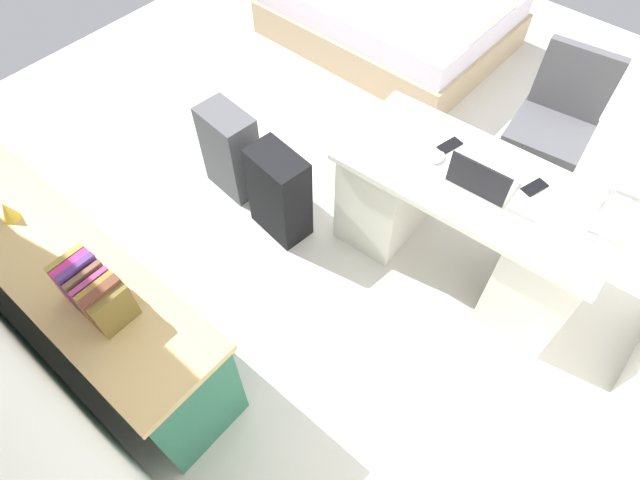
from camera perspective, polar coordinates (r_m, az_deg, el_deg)
ground_plane at (r=3.77m, az=4.93°, el=8.00°), size 5.68×5.68×0.00m
desk at (r=3.06m, az=15.38°, el=1.99°), size 1.47×0.73×0.72m
office_chair at (r=3.68m, az=23.61°, el=10.63°), size 0.52×0.52×0.94m
credenza at (r=2.93m, az=-23.85°, el=-6.09°), size 1.80×0.48×0.73m
bed at (r=4.86m, az=7.75°, el=23.18°), size 1.91×1.42×0.58m
suitcase_black at (r=3.18m, az=-4.44°, el=5.00°), size 0.38×0.26×0.61m
suitcase_spare_grey at (r=3.47m, az=-9.67°, el=9.43°), size 0.38×0.25×0.61m
laptop at (r=2.73m, az=17.02°, el=6.19°), size 0.32×0.24×0.21m
computer_mouse at (r=2.84m, az=12.65°, el=8.69°), size 0.07×0.10×0.03m
cell_phone_near_laptop at (r=2.85m, az=22.22°, el=5.30°), size 0.10×0.15×0.01m
cell_phone_by_mouse at (r=2.93m, az=13.87°, el=9.93°), size 0.10×0.15×0.01m
desk_lamp at (r=2.59m, az=28.07°, el=4.63°), size 0.16×0.11×0.34m
book_row at (r=2.35m, az=-23.16°, el=-5.20°), size 0.31×0.17×0.23m
figurine_small at (r=2.88m, az=-30.73°, el=2.71°), size 0.08×0.08×0.11m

